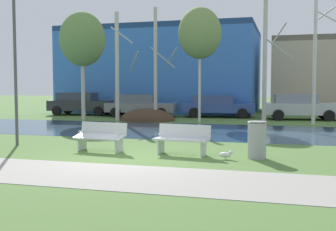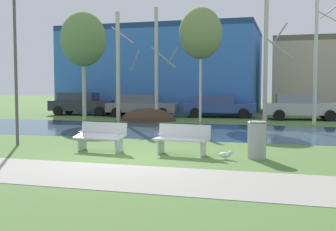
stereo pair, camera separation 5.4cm
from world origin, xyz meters
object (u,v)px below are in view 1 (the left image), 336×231
Objects in this scene: bench_left at (101,136)px; parked_hatch_third_blue at (217,106)px; seagull at (226,155)px; parked_sedan_second_grey at (140,105)px; bench_right at (182,138)px; trash_bin at (257,139)px; streetlamp at (14,34)px; parked_van_nearest_dark at (81,103)px; parked_wagon_fourth_silver at (300,106)px.

bench_left is 0.35× the size of parked_hatch_third_blue.
parked_sedan_second_grey is (-7.62, 14.57, 0.64)m from seagull.
bench_left is 2.57m from bench_right.
trash_bin is 2.53× the size of seagull.
streetlamp is at bearing 176.26° from bench_right.
parked_van_nearest_dark is at bearing 119.40° from bench_left.
bench_right is at bearing 178.40° from trash_bin.
bench_right is (2.57, 0.00, 0.00)m from bench_left.
parked_van_nearest_dark is at bearing 174.51° from parked_sedan_second_grey.
streetlamp is at bearing -87.95° from parked_sedan_second_grey.
parked_van_nearest_dark is 0.99× the size of parked_sedan_second_grey.
bench_left is 15.66m from parked_wagon_fourth_silver.
parked_van_nearest_dark reaches higher than parked_wagon_fourth_silver.
bench_right reaches higher than seagull.
parked_hatch_third_blue reaches higher than bench_left.
bench_left is at bearing 179.27° from trash_bin.
streetlamp is at bearing 173.32° from bench_left.
bench_right is at bearing 161.54° from seagull.
bench_right is at bearing -104.44° from parked_wagon_fourth_silver.
bench_left is 15.11m from parked_hatch_third_blue.
bench_right is 0.38× the size of parked_wagon_fourth_silver.
trash_bin is 0.22× the size of parked_hatch_third_blue.
trash_bin is at bearing -48.59° from parked_van_nearest_dark.
streetlamp is 1.27× the size of parked_wagon_fourth_silver.
parked_van_nearest_dark is at bearing 131.41° from trash_bin.
parked_wagon_fourth_silver reaches higher than seagull.
streetlamp is (-7.13, 0.82, 3.59)m from seagull.
parked_sedan_second_grey is at bearing -178.75° from parked_wagon_fourth_silver.
bench_right is at bearing -84.86° from parked_hatch_third_blue.
seagull is at bearing -80.18° from parked_hatch_third_blue.
streetlamp is 17.14m from parked_wagon_fourth_silver.
parked_wagon_fourth_silver is (9.49, 13.97, -2.91)m from streetlamp.
parked_sedan_second_grey is at bearing 117.61° from seagull.
parked_hatch_third_blue is at bearing 102.95° from trash_bin.
trash_bin is (4.69, -0.06, 0.06)m from bench_left.
parked_wagon_fourth_silver reaches higher than bench_left.
streetlamp reaches higher than trash_bin.
streetlamp reaches higher than parked_sedan_second_grey.
bench_left is 0.30× the size of streetlamp.
parked_wagon_fourth_silver is (2.36, 14.79, 0.68)m from seagull.
parked_van_nearest_dark is (-12.10, 15.00, 0.69)m from seagull.
bench_left is 1.00× the size of bench_right.
bench_right is 2.12m from trash_bin.
seagull is 0.07× the size of streetlamp.
bench_left is 0.36× the size of parked_van_nearest_dark.
parked_sedan_second_grey reaches higher than trash_bin.
seagull is 0.09× the size of parked_sedan_second_grey.
bench_right is 6.66m from streetlamp.
streetlamp is 1.19× the size of parked_hatch_third_blue.
bench_left and bench_right have the same top height.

